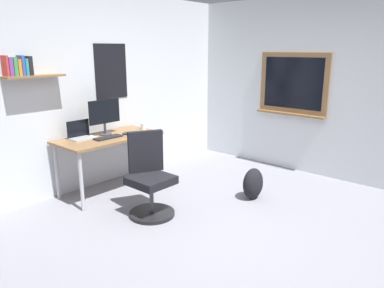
{
  "coord_description": "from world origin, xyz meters",
  "views": [
    {
      "loc": [
        -2.82,
        -1.86,
        1.86
      ],
      "look_at": [
        0.07,
        0.71,
        0.85
      ],
      "focal_mm": 34.49,
      "sensor_mm": 36.0,
      "label": 1
    }
  ],
  "objects_px": {
    "coffee_mug": "(143,126)",
    "backpack": "(253,184)",
    "laptop": "(81,134)",
    "monitor_primary": "(105,114)",
    "desk": "(109,142)",
    "computer_mouse": "(126,133)",
    "office_chair": "(150,180)",
    "keyboard": "(108,137)"
  },
  "relations": [
    {
      "from": "coffee_mug",
      "to": "backpack",
      "type": "xyz_separation_m",
      "value": [
        0.47,
        -1.53,
        -0.6
      ]
    },
    {
      "from": "laptop",
      "to": "monitor_primary",
      "type": "distance_m",
      "value": 0.4
    },
    {
      "from": "desk",
      "to": "computer_mouse",
      "type": "height_order",
      "value": "computer_mouse"
    },
    {
      "from": "computer_mouse",
      "to": "coffee_mug",
      "type": "relative_size",
      "value": 1.13
    },
    {
      "from": "office_chair",
      "to": "keyboard",
      "type": "relative_size",
      "value": 2.57
    },
    {
      "from": "laptop",
      "to": "keyboard",
      "type": "relative_size",
      "value": 0.84
    },
    {
      "from": "office_chair",
      "to": "laptop",
      "type": "height_order",
      "value": "laptop"
    },
    {
      "from": "office_chair",
      "to": "laptop",
      "type": "distance_m",
      "value": 1.15
    },
    {
      "from": "coffee_mug",
      "to": "backpack",
      "type": "relative_size",
      "value": 0.23
    },
    {
      "from": "coffee_mug",
      "to": "desk",
      "type": "bearing_deg",
      "value": 176.61
    },
    {
      "from": "laptop",
      "to": "keyboard",
      "type": "distance_m",
      "value": 0.34
    },
    {
      "from": "desk",
      "to": "coffee_mug",
      "type": "distance_m",
      "value": 0.58
    },
    {
      "from": "computer_mouse",
      "to": "desk",
      "type": "bearing_deg",
      "value": 158.6
    },
    {
      "from": "monitor_primary",
      "to": "coffee_mug",
      "type": "height_order",
      "value": "monitor_primary"
    },
    {
      "from": "keyboard",
      "to": "coffee_mug",
      "type": "distance_m",
      "value": 0.64
    },
    {
      "from": "monitor_primary",
      "to": "coffee_mug",
      "type": "xyz_separation_m",
      "value": [
        0.53,
        -0.14,
        -0.22
      ]
    },
    {
      "from": "monitor_primary",
      "to": "keyboard",
      "type": "xyz_separation_m",
      "value": [
        -0.1,
        -0.19,
        -0.26
      ]
    },
    {
      "from": "desk",
      "to": "computer_mouse",
      "type": "bearing_deg",
      "value": -21.4
    },
    {
      "from": "office_chair",
      "to": "backpack",
      "type": "xyz_separation_m",
      "value": [
        1.16,
        -0.65,
        -0.21
      ]
    },
    {
      "from": "coffee_mug",
      "to": "office_chair",
      "type": "bearing_deg",
      "value": -128.17
    },
    {
      "from": "desk",
      "to": "laptop",
      "type": "relative_size",
      "value": 4.3
    },
    {
      "from": "office_chair",
      "to": "monitor_primary",
      "type": "relative_size",
      "value": 2.05
    },
    {
      "from": "keyboard",
      "to": "computer_mouse",
      "type": "height_order",
      "value": "computer_mouse"
    },
    {
      "from": "monitor_primary",
      "to": "computer_mouse",
      "type": "bearing_deg",
      "value": -46.86
    },
    {
      "from": "keyboard",
      "to": "backpack",
      "type": "bearing_deg",
      "value": -53.36
    },
    {
      "from": "desk",
      "to": "monitor_primary",
      "type": "distance_m",
      "value": 0.37
    },
    {
      "from": "office_chair",
      "to": "monitor_primary",
      "type": "xyz_separation_m",
      "value": [
        0.16,
        1.02,
        0.61
      ]
    },
    {
      "from": "computer_mouse",
      "to": "backpack",
      "type": "xyz_separation_m",
      "value": [
        0.82,
        -1.48,
        -0.57
      ]
    },
    {
      "from": "laptop",
      "to": "monitor_primary",
      "type": "bearing_deg",
      "value": -8.22
    },
    {
      "from": "laptop",
      "to": "office_chair",
      "type": "bearing_deg",
      "value": -80.54
    },
    {
      "from": "computer_mouse",
      "to": "coffee_mug",
      "type": "xyz_separation_m",
      "value": [
        0.35,
        0.05,
        0.03
      ]
    },
    {
      "from": "backpack",
      "to": "keyboard",
      "type": "bearing_deg",
      "value": 126.64
    },
    {
      "from": "office_chair",
      "to": "backpack",
      "type": "bearing_deg",
      "value": -29.43
    },
    {
      "from": "coffee_mug",
      "to": "laptop",
      "type": "bearing_deg",
      "value": 167.63
    },
    {
      "from": "keyboard",
      "to": "computer_mouse",
      "type": "distance_m",
      "value": 0.28
    },
    {
      "from": "desk",
      "to": "laptop",
      "type": "bearing_deg",
      "value": 152.45
    },
    {
      "from": "monitor_primary",
      "to": "computer_mouse",
      "type": "distance_m",
      "value": 0.37
    },
    {
      "from": "desk",
      "to": "office_chair",
      "type": "bearing_deg",
      "value": -97.66
    },
    {
      "from": "desk",
      "to": "keyboard",
      "type": "height_order",
      "value": "keyboard"
    },
    {
      "from": "keyboard",
      "to": "backpack",
      "type": "distance_m",
      "value": 1.93
    },
    {
      "from": "desk",
      "to": "office_chair",
      "type": "relative_size",
      "value": 1.4
    },
    {
      "from": "keyboard",
      "to": "coffee_mug",
      "type": "relative_size",
      "value": 4.02
    }
  ]
}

